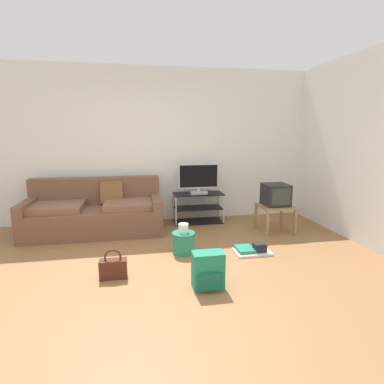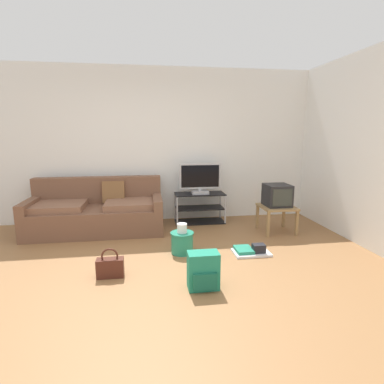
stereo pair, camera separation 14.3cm
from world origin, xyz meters
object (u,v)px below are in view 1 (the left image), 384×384
tv_stand (198,208)px  crt_tv (276,195)px  handbag (113,268)px  cleaning_bucket (183,241)px  side_table (275,209)px  backpack (208,271)px  couch (95,213)px  floor_tray (252,250)px  flat_tv (198,179)px

tv_stand → crt_tv: crt_tv is taller
handbag → cleaning_bucket: (0.87, 0.57, 0.05)m
tv_stand → side_table: bearing=-32.2°
backpack → cleaning_bucket: bearing=121.6°
crt_tv → handbag: (-2.48, -1.25, -0.48)m
crt_tv → handbag: bearing=-153.2°
handbag → side_table: bearing=26.5°
tv_stand → couch: bearing=-172.5°
couch → side_table: 2.91m
handbag → floor_tray: size_ratio=0.70×
tv_stand → crt_tv: (1.13, -0.70, 0.34)m
cleaning_bucket → floor_tray: 0.92m
couch → handbag: bearing=-77.3°
side_table → crt_tv: crt_tv is taller
tv_stand → cleaning_bucket: tv_stand is taller
tv_stand → handbag: (-1.34, -1.95, -0.15)m
handbag → tv_stand: bearing=55.4°
crt_tv → backpack: 2.27m
couch → backpack: couch is taller
couch → crt_tv: bearing=-9.3°
couch → flat_tv: bearing=6.8°
side_table → handbag: side_table is taller
side_table → floor_tray: bearing=-130.5°
couch → cleaning_bucket: couch is taller
couch → floor_tray: (2.15, -1.32, -0.27)m
flat_tv → cleaning_bucket: 1.57m
couch → side_table: bearing=-9.6°
side_table → couch: bearing=170.4°
flat_tv → tv_stand: bearing=90.0°
tv_stand → floor_tray: (0.42, -1.55, -0.22)m
floor_tray → backpack: bearing=-134.5°
backpack → handbag: bearing=-177.0°
backpack → floor_tray: size_ratio=0.81×
backpack → cleaning_bucket: (-0.11, 0.97, -0.02)m
side_table → backpack: size_ratio=1.36×
backpack → flat_tv: bearing=106.3°
couch → cleaning_bucket: (1.26, -1.15, -0.14)m
cleaning_bucket → floor_tray: cleaning_bucket is taller
tv_stand → handbag: bearing=-124.6°
handbag → cleaning_bucket: 1.04m
tv_stand → floor_tray: tv_stand is taller
tv_stand → backpack: tv_stand is taller
cleaning_bucket → side_table: bearing=22.6°
couch → side_table: size_ratio=3.99×
tv_stand → flat_tv: bearing=-90.0°
floor_tray → cleaning_bucket: bearing=169.7°
crt_tv → cleaning_bucket: size_ratio=0.97×
side_table → floor_tray: side_table is taller
couch → handbag: couch is taller
crt_tv → backpack: bearing=-132.3°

